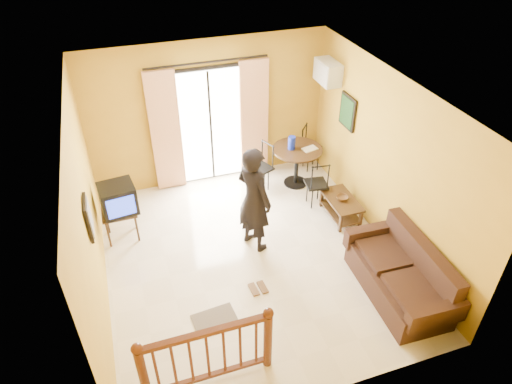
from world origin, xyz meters
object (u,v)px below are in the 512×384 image
object	(u,v)px
dining_table	(297,156)
coffee_table	(341,205)
sofa	(402,276)
standing_person	(254,200)
television	(118,199)

from	to	relation	value
dining_table	coffee_table	size ratio (longest dim) A/B	1.11
sofa	standing_person	distance (m)	2.47
dining_table	sofa	bearing A→B (deg)	-83.46
television	dining_table	bearing A→B (deg)	2.56
coffee_table	standing_person	world-z (taller)	standing_person
television	dining_table	world-z (taller)	television
television	standing_person	bearing A→B (deg)	-30.27
dining_table	standing_person	world-z (taller)	standing_person
television	coffee_table	bearing A→B (deg)	-17.11
television	coffee_table	world-z (taller)	television
sofa	standing_person	world-z (taller)	standing_person
coffee_table	sofa	xyz separation A→B (m)	(0.01, -1.89, 0.07)
dining_table	coffee_table	xyz separation A→B (m)	(0.35, -1.23, -0.38)
television	standing_person	world-z (taller)	standing_person
coffee_table	sofa	distance (m)	1.89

